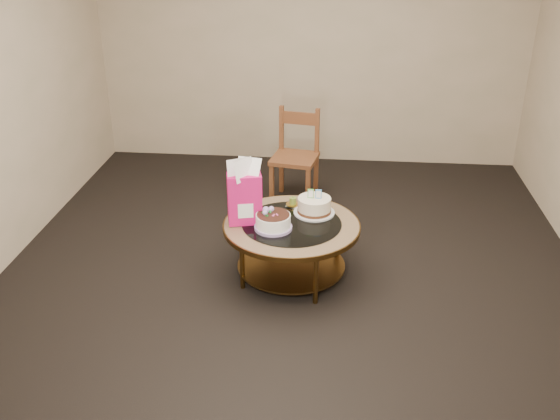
# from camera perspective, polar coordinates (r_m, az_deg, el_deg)

# --- Properties ---
(ground) EXTENTS (5.00, 5.00, 0.00)m
(ground) POSITION_cam_1_polar(r_m,az_deg,el_deg) (4.83, 1.02, -6.02)
(ground) COLOR black
(ground) RESTS_ON ground
(room_walls) EXTENTS (4.52, 5.02, 2.61)m
(room_walls) POSITION_cam_1_polar(r_m,az_deg,el_deg) (4.22, 1.19, 12.01)
(room_walls) COLOR #C0A991
(room_walls) RESTS_ON ground
(coffee_table) EXTENTS (1.02, 1.02, 0.46)m
(coffee_table) POSITION_cam_1_polar(r_m,az_deg,el_deg) (4.65, 1.06, -2.06)
(coffee_table) COLOR brown
(coffee_table) RESTS_ON ground
(decorated_cake) EXTENTS (0.28, 0.28, 0.16)m
(decorated_cake) POSITION_cam_1_polar(r_m,az_deg,el_deg) (4.50, -0.64, -1.11)
(decorated_cake) COLOR #AC8FCA
(decorated_cake) RESTS_ON coffee_table
(cream_cake) EXTENTS (0.31, 0.31, 0.20)m
(cream_cake) POSITION_cam_1_polar(r_m,az_deg,el_deg) (4.73, 3.15, 0.38)
(cream_cake) COLOR silver
(cream_cake) RESTS_ON coffee_table
(gift_bag) EXTENTS (0.27, 0.22, 0.49)m
(gift_bag) POSITION_cam_1_polar(r_m,az_deg,el_deg) (4.52, -3.27, 1.65)
(gift_bag) COLOR #F0166F
(gift_bag) RESTS_ON coffee_table
(pillar_candle) EXTENTS (0.12, 0.12, 0.08)m
(pillar_candle) POSITION_cam_1_polar(r_m,az_deg,el_deg) (4.86, 1.18, 0.65)
(pillar_candle) COLOR tan
(pillar_candle) RESTS_ON coffee_table
(dining_chair) EXTENTS (0.47, 0.47, 0.88)m
(dining_chair) POSITION_cam_1_polar(r_m,az_deg,el_deg) (5.90, 1.42, 4.96)
(dining_chair) COLOR brown
(dining_chair) RESTS_ON ground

